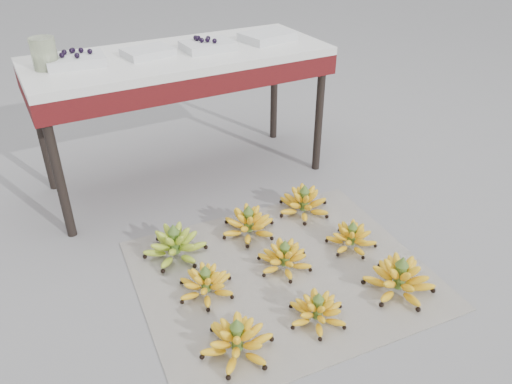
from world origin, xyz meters
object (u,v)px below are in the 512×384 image
bunch_front_center (317,311)px  tray_far_left (75,60)px  vendor_table (181,68)px  tray_right (208,45)px  tray_far_right (267,36)px  newspaper_mat (283,274)px  bunch_mid_right (351,238)px  bunch_mid_center (284,258)px  bunch_back_center (249,224)px  bunch_front_right (399,279)px  bunch_front_left (237,341)px  bunch_back_left (175,245)px  tray_left (148,52)px  glass_jar (44,53)px  bunch_mid_left (206,284)px

bunch_front_center → tray_far_left: 1.63m
bunch_front_center → vendor_table: bearing=91.1°
tray_right → tray_far_right: bearing=2.2°
tray_far_left → newspaper_mat: bearing=-62.2°
vendor_table → bunch_mid_right: bearing=-66.8°
bunch_front_center → bunch_mid_right: size_ratio=0.78×
bunch_mid_center → bunch_back_center: bunch_back_center is taller
bunch_front_right → bunch_mid_center: (-0.35, 0.36, -0.01)m
bunch_front_left → tray_right: (0.49, 1.29, 0.71)m
bunch_front_right → bunch_back_left: bunch_front_right is taller
bunch_back_left → tray_left: (0.17, 0.68, 0.70)m
bunch_mid_right → bunch_front_right: bearing=-113.6°
newspaper_mat → tray_right: bearing=83.6°
tray_right → tray_far_right: 0.37m
glass_jar → bunch_front_left: bearing=-76.9°
bunch_back_left → tray_far_left: size_ratio=1.28×
bunch_mid_right → tray_right: size_ratio=1.15×
bunch_back_center → tray_far_left: 1.15m
bunch_mid_right → bunch_back_center: size_ratio=0.90×
tray_far_left → bunch_mid_left: bearing=-78.4°
tray_right → bunch_back_left: bearing=-127.1°
tray_left → tray_right: (0.31, -0.04, 0.00)m
bunch_mid_left → vendor_table: (0.31, 0.97, 0.61)m
bunch_mid_left → bunch_back_center: bunch_back_center is taller
bunch_front_right → tray_left: (-0.58, 1.36, 0.70)m
newspaper_mat → bunch_front_left: (-0.38, -0.30, 0.06)m
tray_far_right → bunch_back_left: bearing=-142.4°
bunch_back_center → tray_far_right: size_ratio=1.09×
bunch_back_left → tray_left: 1.00m
bunch_front_right → tray_far_right: 1.51m
bunch_mid_right → tray_far_right: bearing=63.5°
vendor_table → tray_far_right: tray_far_right is taller
bunch_front_right → tray_far_left: size_ratio=1.08×
tray_left → tray_far_right: tray_far_right is taller
newspaper_mat → tray_far_right: size_ratio=3.99×
bunch_mid_center → newspaper_mat: bearing=-136.5°
bunch_back_center → tray_right: 0.97m
vendor_table → glass_jar: size_ratio=10.71×
bunch_back_left → glass_jar: 1.08m
tray_far_right → bunch_mid_right: bearing=-95.2°
bunch_front_center → tray_far_left: bearing=111.8°
bunch_mid_center → tray_right: 1.20m
bunch_front_right → tray_left: 1.64m
bunch_mid_right → tray_left: tray_left is taller
tray_far_left → glass_jar: (-0.13, -0.00, 0.05)m
bunch_back_center → tray_far_right: 1.08m
newspaper_mat → tray_far_left: bearing=117.8°
bunch_front_center → bunch_mid_center: bearing=81.4°
newspaper_mat → vendor_table: size_ratio=0.80×
newspaper_mat → tray_right: size_ratio=4.68×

